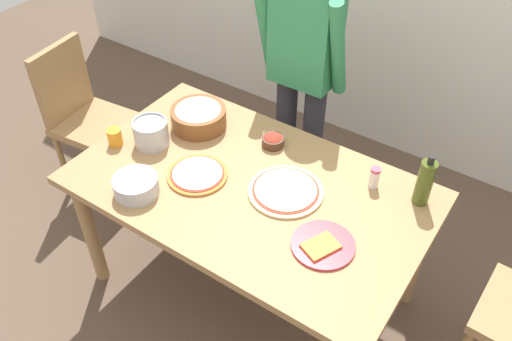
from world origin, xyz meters
name	(u,v)px	position (x,y,z in m)	size (l,w,h in m)	color
ground	(251,286)	(0.00, 0.00, 0.00)	(8.00, 8.00, 0.00)	brown
dining_table	(250,199)	(0.00, 0.00, 0.67)	(1.60, 0.96, 0.76)	#A37A4C
person_cook	(303,66)	(-0.18, 0.76, 0.94)	(0.49, 0.25, 1.62)	#2D2D38
chair_wooden_left	(83,112)	(-1.32, 0.15, 0.54)	(0.44, 0.44, 0.95)	#A37A4C
pizza_raw_on_board	(286,191)	(0.16, 0.05, 0.77)	(0.34, 0.34, 0.02)	beige
pizza_cooked_on_tray	(197,174)	(-0.23, -0.09, 0.77)	(0.28, 0.28, 0.02)	#C67A33
plate_with_slice	(323,245)	(0.44, -0.13, 0.77)	(0.26, 0.26, 0.02)	red
popcorn_bowl	(199,116)	(-0.47, 0.22, 0.82)	(0.28, 0.28, 0.11)	brown
mixing_bowl_steel	(136,186)	(-0.39, -0.32, 0.80)	(0.20, 0.20, 0.08)	#B7B7BC
small_sauce_bowl	(273,140)	(-0.07, 0.30, 0.79)	(0.11, 0.11, 0.06)	#4C2D1E
olive_oil_bottle	(425,182)	(0.67, 0.33, 0.87)	(0.07, 0.07, 0.26)	#47561E
steel_pot	(151,133)	(-0.57, -0.02, 0.83)	(0.17, 0.17, 0.13)	#B7B7BC
cup_orange	(115,137)	(-0.71, -0.13, 0.80)	(0.07, 0.07, 0.09)	orange
salt_shaker	(374,178)	(0.46, 0.30, 0.81)	(0.04, 0.04, 0.11)	white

